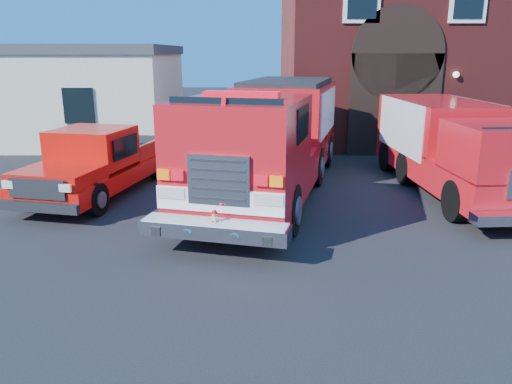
{
  "coord_description": "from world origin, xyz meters",
  "views": [
    {
      "loc": [
        -0.02,
        -10.94,
        4.03
      ],
      "look_at": [
        0.0,
        -1.2,
        1.3
      ],
      "focal_mm": 35.0,
      "sensor_mm": 36.0,
      "label": 1
    }
  ],
  "objects_px": {
    "fire_station": "(442,48)",
    "side_building": "(65,93)",
    "pickup_truck": "(99,162)",
    "fire_engine": "(271,137)",
    "secondary_truck": "(453,145)"
  },
  "relations": [
    {
      "from": "side_building",
      "to": "fire_engine",
      "type": "xyz_separation_m",
      "value": [
        9.46,
        -9.54,
        -0.55
      ]
    },
    {
      "from": "fire_station",
      "to": "side_building",
      "type": "bearing_deg",
      "value": -176.86
    },
    {
      "from": "pickup_truck",
      "to": "fire_station",
      "type": "bearing_deg",
      "value": 38.18
    },
    {
      "from": "side_building",
      "to": "pickup_truck",
      "type": "distance_m",
      "value": 10.72
    },
    {
      "from": "pickup_truck",
      "to": "fire_engine",
      "type": "bearing_deg",
      "value": 1.57
    },
    {
      "from": "pickup_truck",
      "to": "side_building",
      "type": "bearing_deg",
      "value": 114.6
    },
    {
      "from": "fire_station",
      "to": "side_building",
      "type": "relative_size",
      "value": 1.49
    },
    {
      "from": "fire_engine",
      "to": "fire_station",
      "type": "bearing_deg",
      "value": 50.97
    },
    {
      "from": "pickup_truck",
      "to": "secondary_truck",
      "type": "bearing_deg",
      "value": 1.08
    },
    {
      "from": "fire_engine",
      "to": "secondary_truck",
      "type": "bearing_deg",
      "value": 0.62
    },
    {
      "from": "side_building",
      "to": "pickup_truck",
      "type": "bearing_deg",
      "value": -65.4
    },
    {
      "from": "side_building",
      "to": "pickup_truck",
      "type": "xyz_separation_m",
      "value": [
        4.43,
        -9.68,
        -1.27
      ]
    },
    {
      "from": "fire_engine",
      "to": "secondary_truck",
      "type": "xyz_separation_m",
      "value": [
        5.36,
        0.06,
        -0.24
      ]
    },
    {
      "from": "fire_station",
      "to": "side_building",
      "type": "height_order",
      "value": "fire_station"
    },
    {
      "from": "fire_station",
      "to": "fire_engine",
      "type": "xyz_separation_m",
      "value": [
        -8.53,
        -10.53,
        -2.6
      ]
    }
  ]
}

